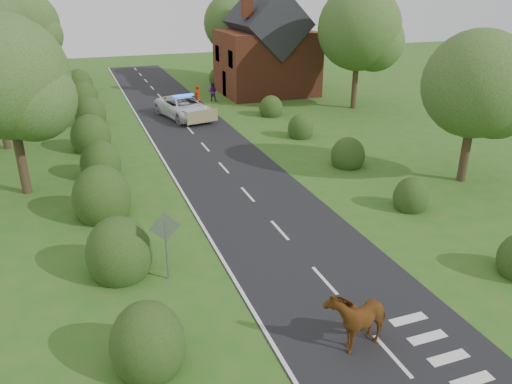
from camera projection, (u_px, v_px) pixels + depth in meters
name	position (u px, v px, depth m)	size (l,w,h in m)	color
ground	(325.00, 281.00, 17.15)	(120.00, 120.00, 0.00)	#2A631B
road	(209.00, 152.00, 30.11)	(6.00, 70.00, 0.02)	black
road_markings	(191.00, 166.00, 27.81)	(4.96, 70.00, 0.01)	white
hedgerow_left	(100.00, 172.00, 24.90)	(2.75, 50.41, 3.00)	#1E3312
hedgerow_right	(337.00, 150.00, 28.72)	(2.10, 45.78, 2.10)	#1E3312
tree_left_a	(12.00, 83.00, 22.22)	(5.74, 5.60, 8.38)	#332316
tree_left_d	(30.00, 27.00, 46.15)	(6.15, 6.00, 8.89)	#332316
tree_right_a	(482.00, 89.00, 23.95)	(5.33, 5.20, 7.56)	#332316
tree_right_b	(363.00, 32.00, 38.26)	(6.56, 6.40, 9.40)	#332316
tree_right_c	(236.00, 26.00, 50.74)	(6.15, 6.00, 8.58)	#332316
road_sign	(166.00, 236.00, 16.64)	(1.06, 0.08, 2.53)	gray
house	(266.00, 51.00, 44.63)	(8.00, 7.40, 9.17)	brown
cow	(357.00, 320.00, 14.01)	(1.09, 2.07, 1.47)	brown
police_van	(184.00, 107.00, 37.32)	(3.95, 6.32, 1.77)	white
pedestrian_red	(197.00, 96.00, 40.76)	(0.64, 0.42, 1.75)	#971F09
pedestrian_purple	(213.00, 92.00, 42.67)	(0.79, 0.61, 1.62)	#46185D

